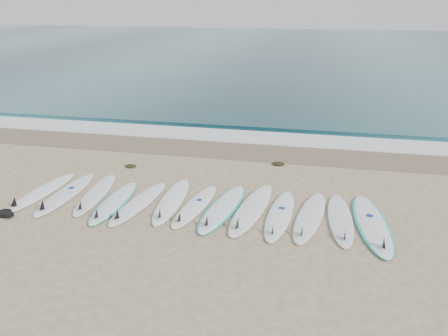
% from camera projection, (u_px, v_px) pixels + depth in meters
% --- Properties ---
extents(ground, '(120.00, 120.00, 0.00)m').
position_uv_depth(ground, '(195.00, 207.00, 10.03)').
color(ground, tan).
extents(ocean, '(120.00, 55.00, 0.03)m').
position_uv_depth(ocean, '(289.00, 50.00, 39.64)').
color(ocean, '#1F4E55').
rests_on(ocean, ground).
extents(wet_sand_band, '(120.00, 1.80, 0.01)m').
position_uv_depth(wet_sand_band, '(229.00, 150.00, 13.77)').
color(wet_sand_band, brown).
rests_on(wet_sand_band, ground).
extents(foam_band, '(120.00, 1.40, 0.04)m').
position_uv_depth(foam_band, '(237.00, 136.00, 15.04)').
color(foam_band, silver).
rests_on(foam_band, ground).
extents(wave_crest, '(120.00, 1.00, 0.10)m').
position_uv_depth(wave_crest, '(244.00, 124.00, 16.39)').
color(wave_crest, '#1F4E55').
rests_on(wave_crest, ground).
extents(surfboard_0, '(0.77, 2.55, 0.32)m').
position_uv_depth(surfboard_0, '(40.00, 192.00, 10.65)').
color(surfboard_0, white).
rests_on(surfboard_0, ground).
extents(surfboard_1, '(0.56, 2.59, 0.33)m').
position_uv_depth(surfboard_1, '(64.00, 194.00, 10.53)').
color(surfboard_1, white).
rests_on(surfboard_1, ground).
extents(surfboard_2, '(0.76, 2.48, 0.31)m').
position_uv_depth(surfboard_2, '(95.00, 195.00, 10.53)').
color(surfboard_2, white).
rests_on(surfboard_2, ground).
extents(surfboard_3, '(0.58, 2.38, 0.30)m').
position_uv_depth(surfboard_3, '(114.00, 202.00, 10.15)').
color(surfboard_3, white).
rests_on(surfboard_3, ground).
extents(surfboard_4, '(0.85, 2.52, 0.32)m').
position_uv_depth(surfboard_4, '(138.00, 203.00, 10.08)').
color(surfboard_4, white).
rests_on(surfboard_4, ground).
extents(surfboard_5, '(0.64, 2.60, 0.33)m').
position_uv_depth(surfboard_5, '(171.00, 201.00, 10.19)').
color(surfboard_5, white).
rests_on(surfboard_5, ground).
extents(surfboard_6, '(0.80, 2.40, 0.30)m').
position_uv_depth(surfboard_6, '(194.00, 206.00, 9.95)').
color(surfboard_6, white).
rests_on(surfboard_6, ground).
extents(surfboard_7, '(1.01, 2.67, 0.33)m').
position_uv_depth(surfboard_7, '(222.00, 208.00, 9.86)').
color(surfboard_7, white).
rests_on(surfboard_7, ground).
extents(surfboard_8, '(0.99, 2.84, 0.36)m').
position_uv_depth(surfboard_8, '(251.00, 209.00, 9.78)').
color(surfboard_8, white).
rests_on(surfboard_8, ground).
extents(surfboard_9, '(0.71, 2.53, 0.32)m').
position_uv_depth(surfboard_9, '(279.00, 216.00, 9.52)').
color(surfboard_9, white).
rests_on(surfboard_9, ground).
extents(surfboard_10, '(0.93, 2.61, 0.33)m').
position_uv_depth(surfboard_10, '(309.00, 217.00, 9.45)').
color(surfboard_10, white).
rests_on(surfboard_10, ground).
extents(surfboard_11, '(0.62, 2.49, 0.32)m').
position_uv_depth(surfboard_11, '(341.00, 220.00, 9.34)').
color(surfboard_11, white).
rests_on(surfboard_11, ground).
extents(surfboard_12, '(0.94, 2.85, 0.36)m').
position_uv_depth(surfboard_12, '(372.00, 224.00, 9.16)').
color(surfboard_12, white).
rests_on(surfboard_12, ground).
extents(seaweed_near, '(0.33, 0.26, 0.06)m').
position_uv_depth(seaweed_near, '(131.00, 166.00, 12.37)').
color(seaweed_near, black).
rests_on(seaweed_near, ground).
extents(seaweed_far, '(0.36, 0.28, 0.07)m').
position_uv_depth(seaweed_far, '(278.00, 164.00, 12.53)').
color(seaweed_far, black).
rests_on(seaweed_far, ground).
extents(leash_coil, '(0.46, 0.36, 0.11)m').
position_uv_depth(leash_coil, '(5.00, 214.00, 9.62)').
color(leash_coil, black).
rests_on(leash_coil, ground).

